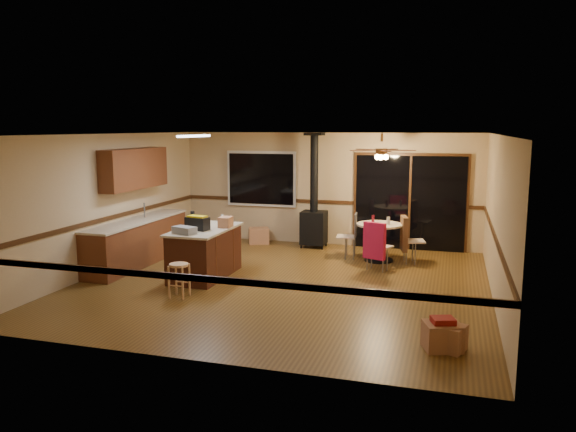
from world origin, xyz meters
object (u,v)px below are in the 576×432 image
at_px(chair_right, 405,234).
at_px(box_corner_b, 448,337).
at_px(chair_near, 375,241).
at_px(toolbox_grey, 184,230).
at_px(box_under_window, 259,236).
at_px(blue_bucket, 199,279).
at_px(wood_stove, 314,216).
at_px(dining_table, 379,236).
at_px(box_corner_a, 442,336).
at_px(chair_left, 351,230).
at_px(toolbox_black, 197,224).
at_px(bar_stool, 179,280).
at_px(kitchen_island, 205,252).

height_order(chair_right, box_corner_b, chair_right).
relative_size(chair_near, box_corner_b, 1.78).
relative_size(toolbox_grey, box_under_window, 0.88).
bearing_deg(chair_right, chair_near, -119.11).
bearing_deg(blue_bucket, wood_stove, 71.99).
xyz_separation_m(dining_table, box_corner_a, (1.36, -4.44, -0.36)).
height_order(dining_table, chair_left, chair_left).
bearing_deg(box_under_window, box_corner_a, -51.41).
xyz_separation_m(toolbox_grey, chair_right, (3.54, 2.70, -0.37)).
bearing_deg(box_corner_b, wood_stove, 119.49).
xyz_separation_m(wood_stove, toolbox_black, (-1.36, -3.22, 0.29)).
xyz_separation_m(chair_left, box_corner_a, (1.95, -4.55, -0.42)).
height_order(bar_stool, chair_near, chair_near).
bearing_deg(toolbox_black, bar_stool, -80.04).
relative_size(toolbox_black, box_under_window, 0.90).
bearing_deg(bar_stool, toolbox_grey, 109.16).
height_order(toolbox_grey, chair_right, toolbox_grey).
height_order(bar_stool, blue_bucket, bar_stool).
distance_m(toolbox_black, box_under_window, 3.35).
distance_m(chair_near, box_under_window, 3.53).
relative_size(wood_stove, chair_left, 4.89).
xyz_separation_m(dining_table, box_corner_b, (1.43, -4.43, -0.37)).
xyz_separation_m(kitchen_island, box_under_window, (-0.04, 3.08, -0.27)).
bearing_deg(bar_stool, box_under_window, 92.44).
height_order(kitchen_island, box_corner_a, kitchen_island).
height_order(box_corner_a, box_corner_b, box_corner_a).
height_order(kitchen_island, chair_near, chair_near).
bearing_deg(chair_left, toolbox_grey, -130.81).
height_order(kitchen_island, toolbox_grey, toolbox_grey).
bearing_deg(toolbox_black, dining_table, 37.62).
relative_size(dining_table, box_under_window, 2.02).
height_order(toolbox_black, box_corner_a, toolbox_black).
distance_m(dining_table, box_under_window, 3.13).
relative_size(wood_stove, box_under_window, 5.45).
height_order(toolbox_grey, box_corner_b, toolbox_grey).
bearing_deg(wood_stove, box_under_window, 178.75).
height_order(toolbox_black, dining_table, toolbox_black).
xyz_separation_m(toolbox_grey, dining_table, (3.02, 2.69, -0.43)).
xyz_separation_m(bar_stool, chair_right, (3.29, 3.42, 0.32)).
bearing_deg(blue_bucket, chair_left, 51.81).
xyz_separation_m(wood_stove, toolbox_grey, (-1.41, -3.63, 0.23)).
bearing_deg(box_under_window, box_corner_b, -50.93).
distance_m(box_under_window, box_corner_a, 6.91).
relative_size(chair_near, box_under_window, 1.52).
height_order(bar_stool, box_corner_b, bar_stool).
relative_size(kitchen_island, blue_bucket, 6.15).
distance_m(wood_stove, toolbox_black, 3.51).
xyz_separation_m(toolbox_black, chair_right, (3.49, 2.29, -0.42)).
bearing_deg(box_under_window, chair_near, -31.58).
bearing_deg(box_corner_b, box_under_window, 129.07).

